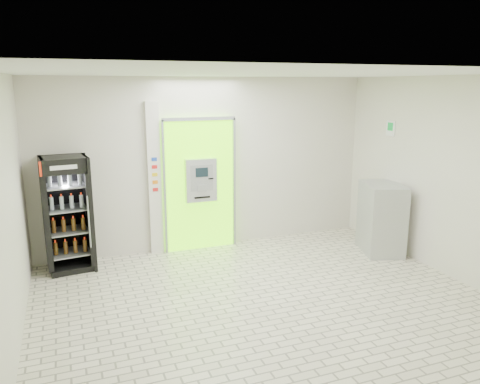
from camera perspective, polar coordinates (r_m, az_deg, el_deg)
ground at (r=6.49m, az=3.04°, el=-13.22°), size 6.00×6.00×0.00m
room_shell at (r=5.92m, az=3.25°, el=3.00°), size 6.00×6.00×6.00m
atm_assembly at (r=8.21m, az=-4.95°, el=1.02°), size 1.30×0.24×2.33m
pillar at (r=8.05m, az=-10.39°, el=1.54°), size 0.22×0.11×2.60m
beverage_cooler at (r=7.78m, az=-20.24°, el=-2.75°), size 0.75×0.69×1.80m
steel_cabinet at (r=8.49m, az=16.86°, el=-3.05°), size 0.88×1.05×1.21m
exit_sign at (r=8.63m, az=17.89°, el=7.41°), size 0.02×0.22×0.26m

